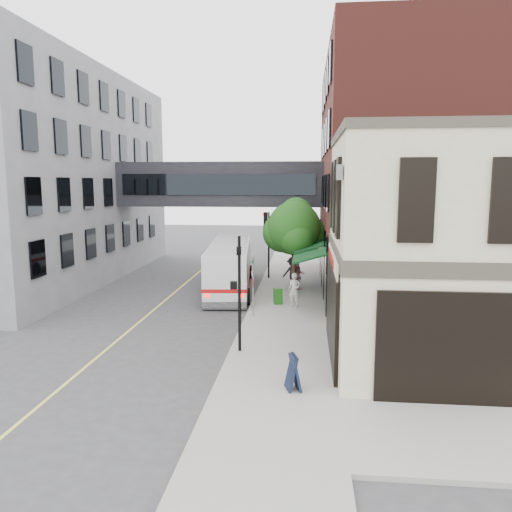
% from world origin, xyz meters
% --- Properties ---
extents(ground, '(120.00, 120.00, 0.00)m').
position_xyz_m(ground, '(0.00, 0.00, 0.00)').
color(ground, '#38383A').
rests_on(ground, ground).
extents(sidewalk_main, '(4.00, 60.00, 0.15)m').
position_xyz_m(sidewalk_main, '(2.00, 14.00, 0.07)').
color(sidewalk_main, gray).
rests_on(sidewalk_main, ground).
extents(corner_building, '(10.19, 8.12, 8.45)m').
position_xyz_m(corner_building, '(8.97, 2.00, 4.21)').
color(corner_building, beige).
rests_on(corner_building, ground).
extents(brick_building, '(13.76, 18.00, 14.00)m').
position_xyz_m(brick_building, '(9.98, 15.00, 6.99)').
color(brick_building, '#522019').
rests_on(brick_building, ground).
extents(opposite_building, '(14.00, 24.00, 14.00)m').
position_xyz_m(opposite_building, '(-17.00, 16.00, 7.00)').
color(opposite_building, slate).
rests_on(opposite_building, ground).
extents(skyway_bridge, '(14.00, 3.18, 3.00)m').
position_xyz_m(skyway_bridge, '(-3.00, 18.00, 6.50)').
color(skyway_bridge, black).
rests_on(skyway_bridge, ground).
extents(traffic_signal_near, '(0.44, 0.22, 4.60)m').
position_xyz_m(traffic_signal_near, '(0.37, 2.00, 2.98)').
color(traffic_signal_near, black).
rests_on(traffic_signal_near, sidewalk_main).
extents(traffic_signal_far, '(0.53, 0.28, 4.50)m').
position_xyz_m(traffic_signal_far, '(0.26, 17.00, 3.34)').
color(traffic_signal_far, black).
rests_on(traffic_signal_far, sidewalk_main).
extents(street_sign_pole, '(0.08, 0.75, 3.00)m').
position_xyz_m(street_sign_pole, '(0.39, 7.00, 1.93)').
color(street_sign_pole, gray).
rests_on(street_sign_pole, sidewalk_main).
extents(street_tree, '(3.80, 3.20, 5.60)m').
position_xyz_m(street_tree, '(2.19, 13.22, 3.91)').
color(street_tree, '#382619').
rests_on(street_tree, sidewalk_main).
extents(lane_marking, '(0.12, 40.00, 0.01)m').
position_xyz_m(lane_marking, '(-5.00, 10.00, 0.01)').
color(lane_marking, '#D8CC4C').
rests_on(lane_marking, ground).
extents(bus, '(3.41, 10.92, 2.89)m').
position_xyz_m(bus, '(-1.77, 13.68, 1.62)').
color(bus, silver).
rests_on(bus, ground).
extents(pedestrian_a, '(0.73, 0.55, 1.80)m').
position_xyz_m(pedestrian_a, '(2.35, 9.13, 1.05)').
color(pedestrian_a, beige).
rests_on(pedestrian_a, sidewalk_main).
extents(pedestrian_b, '(1.09, 0.95, 1.92)m').
position_xyz_m(pedestrian_b, '(2.45, 13.28, 1.11)').
color(pedestrian_b, pink).
rests_on(pedestrian_b, sidewalk_main).
extents(pedestrian_c, '(1.44, 1.19, 1.94)m').
position_xyz_m(pedestrian_c, '(2.10, 13.72, 1.12)').
color(pedestrian_c, black).
rests_on(pedestrian_c, sidewalk_main).
extents(newspaper_box, '(0.51, 0.48, 0.84)m').
position_xyz_m(newspaper_box, '(1.46, 9.68, 0.57)').
color(newspaper_box, '#1A5D15').
rests_on(newspaper_box, sidewalk_main).
extents(sandwich_board, '(0.57, 0.73, 1.14)m').
position_xyz_m(sandwich_board, '(2.57, -1.50, 0.72)').
color(sandwich_board, black).
rests_on(sandwich_board, sidewalk_main).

